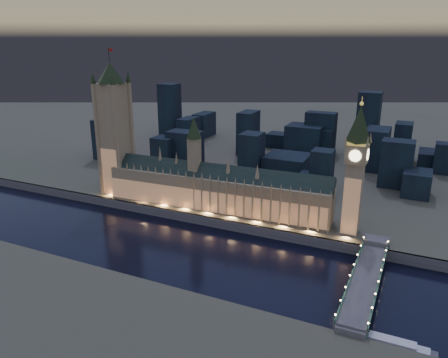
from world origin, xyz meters
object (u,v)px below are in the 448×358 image
at_px(elizabeth_tower, 356,160).
at_px(palace_of_westminster, 214,188).
at_px(river_boat, 392,344).
at_px(westminster_bridge, 366,281).
at_px(victoria_tower, 114,123).

bearing_deg(elizabeth_tower, palace_of_westminster, -179.91).
xyz_separation_m(palace_of_westminster, river_boat, (156.59, -115.07, -24.81)).
bearing_deg(westminster_bridge, palace_of_westminster, 154.48).
bearing_deg(palace_of_westminster, victoria_tower, 179.90).
distance_m(elizabeth_tower, river_boat, 137.86).
bearing_deg(palace_of_westminster, elizabeth_tower, 0.09).
xyz_separation_m(palace_of_westminster, westminster_bridge, (136.59, -65.20, -20.38)).
bearing_deg(palace_of_westminster, river_boat, -36.31).
distance_m(palace_of_westminster, victoria_tower, 113.25).
bearing_deg(victoria_tower, palace_of_westminster, -0.10).
xyz_separation_m(elizabeth_tower, river_boat, (41.30, -115.25, -63.38)).
distance_m(palace_of_westminster, elizabeth_tower, 121.57).
distance_m(victoria_tower, river_boat, 292.88).
xyz_separation_m(victoria_tower, westminster_bridge, (239.30, -65.39, -68.08)).
relative_size(victoria_tower, elizabeth_tower, 1.30).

